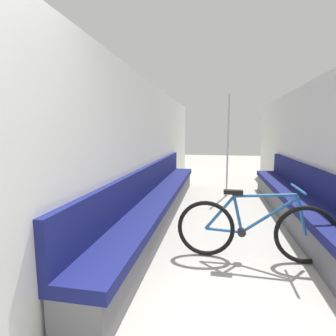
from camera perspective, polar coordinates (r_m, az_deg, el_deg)
The scene contains 6 objects.
wall_left at distance 4.16m, azimuth -5.12°, elevation 3.88°, with size 0.10×9.91×2.18m, color silver.
wall_right at distance 4.27m, azimuth 30.83°, elevation 2.90°, with size 0.10×9.91×2.18m, color silver.
bench_seat_row_left at distance 4.19m, azimuth -1.84°, elevation -7.18°, with size 0.45×5.24×0.86m.
bench_seat_row_right at distance 4.28m, azimuth 27.11°, elevation -7.74°, with size 0.45×5.24×0.86m.
bicycle at distance 3.02m, azimuth 18.18°, elevation -12.57°, with size 1.66×0.46×0.81m.
grab_pole_near at distance 5.69m, azimuth 12.88°, elevation 4.41°, with size 0.08×0.08×2.16m.
Camera 1 is at (-0.18, -0.64, 1.38)m, focal length 28.00 mm.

